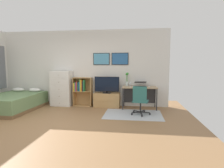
{
  "coord_description": "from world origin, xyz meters",
  "views": [
    {
      "loc": [
        1.93,
        -4.05,
        1.48
      ],
      "look_at": [
        1.2,
        1.5,
        0.88
      ],
      "focal_mm": 29.26,
      "sensor_mm": 36.0,
      "label": 1
    }
  ],
  "objects_px": {
    "laptop": "(140,85)",
    "bamboo_vase": "(127,79)",
    "computer_mouse": "(149,87)",
    "television": "(107,85)",
    "dresser": "(62,88)",
    "wine_glass": "(130,83)",
    "tv_stand": "(107,100)",
    "bed": "(13,102)",
    "office_chair": "(140,100)",
    "desk": "(140,91)",
    "bookshelf": "(82,89)"
  },
  "relations": [
    {
      "from": "laptop",
      "to": "bamboo_vase",
      "type": "xyz_separation_m",
      "value": [
        -0.46,
        0.13,
        0.16
      ]
    },
    {
      "from": "computer_mouse",
      "to": "television",
      "type": "bearing_deg",
      "value": 175.27
    },
    {
      "from": "dresser",
      "to": "wine_glass",
      "type": "bearing_deg",
      "value": -2.25
    },
    {
      "from": "tv_stand",
      "to": "computer_mouse",
      "type": "relative_size",
      "value": 8.64
    },
    {
      "from": "bed",
      "to": "office_chair",
      "type": "bearing_deg",
      "value": -0.37
    },
    {
      "from": "laptop",
      "to": "tv_stand",
      "type": "bearing_deg",
      "value": 175.55
    },
    {
      "from": "desk",
      "to": "wine_glass",
      "type": "xyz_separation_m",
      "value": [
        -0.31,
        -0.1,
        0.27
      ]
    },
    {
      "from": "bed",
      "to": "bamboo_vase",
      "type": "bearing_deg",
      "value": 14.98
    },
    {
      "from": "tv_stand",
      "to": "wine_glass",
      "type": "height_order",
      "value": "wine_glass"
    },
    {
      "from": "bed",
      "to": "desk",
      "type": "relative_size",
      "value": 1.8
    },
    {
      "from": "dresser",
      "to": "office_chair",
      "type": "xyz_separation_m",
      "value": [
        2.78,
        -0.89,
        -0.17
      ]
    },
    {
      "from": "office_chair",
      "to": "bamboo_vase",
      "type": "bearing_deg",
      "value": 122.68
    },
    {
      "from": "bookshelf",
      "to": "wine_glass",
      "type": "distance_m",
      "value": 1.76
    },
    {
      "from": "computer_mouse",
      "to": "bed",
      "type": "bearing_deg",
      "value": -171.3
    },
    {
      "from": "bookshelf",
      "to": "bamboo_vase",
      "type": "distance_m",
      "value": 1.65
    },
    {
      "from": "tv_stand",
      "to": "laptop",
      "type": "relative_size",
      "value": 1.99
    },
    {
      "from": "bookshelf",
      "to": "tv_stand",
      "type": "relative_size",
      "value": 1.14
    },
    {
      "from": "dresser",
      "to": "bookshelf",
      "type": "relative_size",
      "value": 1.23
    },
    {
      "from": "dresser",
      "to": "bookshelf",
      "type": "xyz_separation_m",
      "value": [
        0.73,
        0.06,
        -0.02
      ]
    },
    {
      "from": "television",
      "to": "office_chair",
      "type": "distance_m",
      "value": 1.47
    },
    {
      "from": "bookshelf",
      "to": "television",
      "type": "bearing_deg",
      "value": -4.29
    },
    {
      "from": "bed",
      "to": "bookshelf",
      "type": "bearing_deg",
      "value": 23.61
    },
    {
      "from": "office_chair",
      "to": "bamboo_vase",
      "type": "xyz_separation_m",
      "value": [
        -0.44,
        1.01,
        0.51
      ]
    },
    {
      "from": "bed",
      "to": "laptop",
      "type": "xyz_separation_m",
      "value": [
        4.14,
        0.79,
        0.55
      ]
    },
    {
      "from": "laptop",
      "to": "television",
      "type": "bearing_deg",
      "value": 176.66
    },
    {
      "from": "bookshelf",
      "to": "office_chair",
      "type": "height_order",
      "value": "bookshelf"
    },
    {
      "from": "bed",
      "to": "dresser",
      "type": "xyz_separation_m",
      "value": [
        1.34,
        0.8,
        0.37
      ]
    },
    {
      "from": "bed",
      "to": "wine_glass",
      "type": "distance_m",
      "value": 3.92
    },
    {
      "from": "desk",
      "to": "laptop",
      "type": "distance_m",
      "value": 0.21
    },
    {
      "from": "bamboo_vase",
      "to": "dresser",
      "type": "bearing_deg",
      "value": -177.08
    },
    {
      "from": "bookshelf",
      "to": "laptop",
      "type": "bearing_deg",
      "value": -1.96
    },
    {
      "from": "television",
      "to": "desk",
      "type": "height_order",
      "value": "television"
    },
    {
      "from": "computer_mouse",
      "to": "bookshelf",
      "type": "bearing_deg",
      "value": 175.44
    },
    {
      "from": "bamboo_vase",
      "to": "television",
      "type": "bearing_deg",
      "value": -169.56
    },
    {
      "from": "office_chair",
      "to": "wine_glass",
      "type": "xyz_separation_m",
      "value": [
        -0.32,
        0.8,
        0.42
      ]
    },
    {
      "from": "tv_stand",
      "to": "wine_glass",
      "type": "relative_size",
      "value": 4.99
    },
    {
      "from": "bookshelf",
      "to": "television",
      "type": "xyz_separation_m",
      "value": [
        0.92,
        -0.07,
        0.18
      ]
    },
    {
      "from": "bookshelf",
      "to": "office_chair",
      "type": "relative_size",
      "value": 1.19
    },
    {
      "from": "bed",
      "to": "computer_mouse",
      "type": "distance_m",
      "value": 4.51
    },
    {
      "from": "tv_stand",
      "to": "television",
      "type": "distance_m",
      "value": 0.53
    },
    {
      "from": "television",
      "to": "office_chair",
      "type": "bearing_deg",
      "value": -38.11
    },
    {
      "from": "bookshelf",
      "to": "computer_mouse",
      "type": "xyz_separation_m",
      "value": [
        2.36,
        -0.19,
        0.15
      ]
    },
    {
      "from": "bed",
      "to": "tv_stand",
      "type": "bearing_deg",
      "value": 16.2
    },
    {
      "from": "dresser",
      "to": "television",
      "type": "distance_m",
      "value": 1.66
    },
    {
      "from": "office_chair",
      "to": "laptop",
      "type": "distance_m",
      "value": 0.95
    },
    {
      "from": "bamboo_vase",
      "to": "office_chair",
      "type": "bearing_deg",
      "value": -66.41
    },
    {
      "from": "office_chair",
      "to": "wine_glass",
      "type": "distance_m",
      "value": 0.95
    },
    {
      "from": "tv_stand",
      "to": "bamboo_vase",
      "type": "height_order",
      "value": "bamboo_vase"
    },
    {
      "from": "bamboo_vase",
      "to": "laptop",
      "type": "bearing_deg",
      "value": -15.46
    },
    {
      "from": "dresser",
      "to": "office_chair",
      "type": "relative_size",
      "value": 1.45
    }
  ]
}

